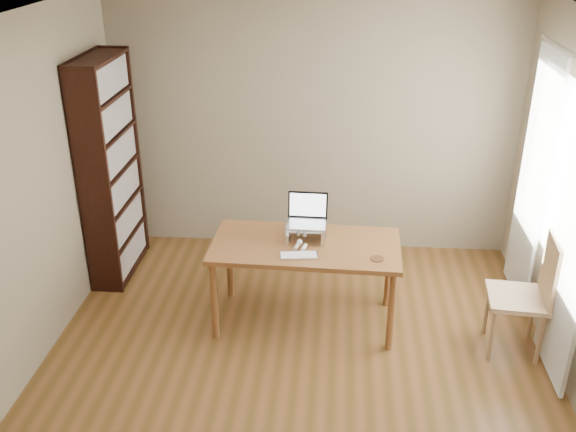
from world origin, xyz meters
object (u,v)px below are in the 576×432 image
object	(u,v)px
desk	(305,253)
chair	(529,291)
bookshelf	(111,169)
laptop	(307,215)
cat	(306,231)
keyboard	(299,255)

from	to	relation	value
desk	chair	bearing A→B (deg)	-6.57
bookshelf	chair	distance (m)	3.78
desk	laptop	xyz separation A→B (m)	(0.00, 0.14, 0.28)
bookshelf	chair	world-z (taller)	bookshelf
bookshelf	cat	bearing A→B (deg)	-19.17
desk	keyboard	xyz separation A→B (m)	(-0.04, -0.22, 0.10)
keyboard	cat	size ratio (longest dim) A/B	0.66
bookshelf	keyboard	world-z (taller)	bookshelf
keyboard	laptop	bearing A→B (deg)	75.71
bookshelf	keyboard	bearing A→B (deg)	-28.23
laptop	keyboard	world-z (taller)	laptop
desk	cat	distance (m)	0.19
cat	desk	bearing A→B (deg)	-75.69
desk	laptop	world-z (taller)	laptop
keyboard	cat	distance (m)	0.34
desk	chair	distance (m)	1.78
desk	bookshelf	bearing A→B (deg)	159.42
bookshelf	keyboard	distance (m)	2.08
laptop	cat	distance (m)	0.13
bookshelf	desk	distance (m)	2.04
desk	laptop	distance (m)	0.31
bookshelf	laptop	size ratio (longest dim) A/B	6.25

